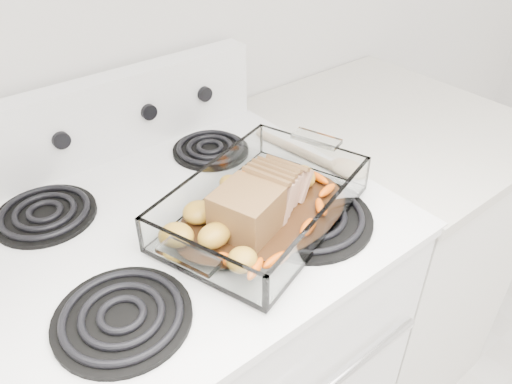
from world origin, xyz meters
TOP-DOWN VIEW (x-y plane):
  - electric_range at (0.00, 1.66)m, footprint 0.78×0.70m
  - counter_right at (0.67, 1.66)m, footprint 0.58×0.68m
  - baking_dish at (0.12, 1.54)m, footprint 0.39×0.25m
  - pork_roast at (0.10, 1.54)m, footprint 0.21×0.10m
  - roast_vegetables at (0.12, 1.58)m, footprint 0.32×0.17m
  - wooden_spoon at (0.36, 1.62)m, footprint 0.09×0.29m

SIDE VIEW (x-z plane):
  - counter_right at x=0.67m, z-range 0.00..0.93m
  - electric_range at x=0.00m, z-range -0.08..1.04m
  - wooden_spoon at x=0.36m, z-range 0.93..0.96m
  - baking_dish at x=0.12m, z-range 0.93..1.00m
  - roast_vegetables at x=0.12m, z-range 0.95..0.99m
  - pork_roast at x=0.10m, z-range 0.95..1.03m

